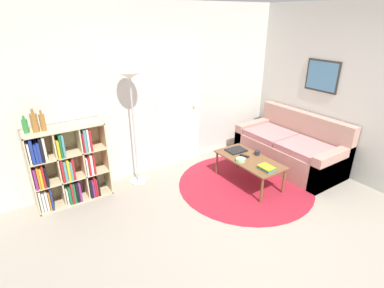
{
  "coord_description": "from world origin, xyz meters",
  "views": [
    {
      "loc": [
        -2.19,
        -1.61,
        2.41
      ],
      "look_at": [
        -0.2,
        1.37,
        0.85
      ],
      "focal_mm": 28.0,
      "sensor_mm": 36.0,
      "label": 1
    }
  ],
  "objects_px": {
    "floor_lamp": "(131,90)",
    "bottle_right": "(43,122)",
    "cup": "(257,153)",
    "bottle_middle": "(34,122)",
    "bottle_left": "(25,126)",
    "laptop": "(236,150)",
    "bowl": "(241,160)",
    "couch": "(291,148)",
    "coffee_table": "(249,161)",
    "bookshelf": "(66,167)"
  },
  "relations": [
    {
      "from": "bookshelf",
      "to": "cup",
      "type": "xyz_separation_m",
      "value": [
        2.58,
        -1.0,
        -0.07
      ]
    },
    {
      "from": "bookshelf",
      "to": "laptop",
      "type": "xyz_separation_m",
      "value": [
        2.41,
        -0.7,
        -0.1
      ]
    },
    {
      "from": "couch",
      "to": "bottle_right",
      "type": "bearing_deg",
      "value": 165.05
    },
    {
      "from": "bookshelf",
      "to": "coffee_table",
      "type": "height_order",
      "value": "bookshelf"
    },
    {
      "from": "bottle_middle",
      "to": "laptop",
      "type": "bearing_deg",
      "value": -14.82
    },
    {
      "from": "bottle_left",
      "to": "bookshelf",
      "type": "bearing_deg",
      "value": -4.67
    },
    {
      "from": "cup",
      "to": "bottle_middle",
      "type": "xyz_separation_m",
      "value": [
        -2.84,
        1.0,
        0.76
      ]
    },
    {
      "from": "bowl",
      "to": "cup",
      "type": "xyz_separation_m",
      "value": [
        0.37,
        0.03,
        0.01
      ]
    },
    {
      "from": "bottle_middle",
      "to": "bottle_left",
      "type": "bearing_deg",
      "value": 165.62
    },
    {
      "from": "couch",
      "to": "cup",
      "type": "distance_m",
      "value": 0.87
    },
    {
      "from": "floor_lamp",
      "to": "bottle_left",
      "type": "height_order",
      "value": "floor_lamp"
    },
    {
      "from": "bottle_right",
      "to": "laptop",
      "type": "bearing_deg",
      "value": -15.15
    },
    {
      "from": "cup",
      "to": "laptop",
      "type": "bearing_deg",
      "value": 119.98
    },
    {
      "from": "coffee_table",
      "to": "bowl",
      "type": "height_order",
      "value": "bowl"
    },
    {
      "from": "cup",
      "to": "bottle_middle",
      "type": "distance_m",
      "value": 3.11
    },
    {
      "from": "coffee_table",
      "to": "cup",
      "type": "xyz_separation_m",
      "value": [
        0.19,
        0.04,
        0.08
      ]
    },
    {
      "from": "bottle_left",
      "to": "bottle_right",
      "type": "relative_size",
      "value": 0.83
    },
    {
      "from": "bottle_left",
      "to": "cup",
      "type": "bearing_deg",
      "value": -19.23
    },
    {
      "from": "couch",
      "to": "bowl",
      "type": "xyz_separation_m",
      "value": [
        -1.23,
        -0.06,
        0.14
      ]
    },
    {
      "from": "bottle_left",
      "to": "coffee_table",
      "type": "bearing_deg",
      "value": -21.13
    },
    {
      "from": "bowl",
      "to": "couch",
      "type": "bearing_deg",
      "value": 2.58
    },
    {
      "from": "couch",
      "to": "bookshelf",
      "type": "bearing_deg",
      "value": 164.29
    },
    {
      "from": "bowl",
      "to": "bottle_right",
      "type": "height_order",
      "value": "bottle_right"
    },
    {
      "from": "bowl",
      "to": "floor_lamp",
      "type": "bearing_deg",
      "value": 141.52
    },
    {
      "from": "coffee_table",
      "to": "bottle_middle",
      "type": "height_order",
      "value": "bottle_middle"
    },
    {
      "from": "coffee_table",
      "to": "cup",
      "type": "bearing_deg",
      "value": 10.41
    },
    {
      "from": "bottle_middle",
      "to": "couch",
      "type": "bearing_deg",
      "value": -14.71
    },
    {
      "from": "coffee_table",
      "to": "bottle_right",
      "type": "height_order",
      "value": "bottle_right"
    },
    {
      "from": "laptop",
      "to": "couch",
      "type": "bearing_deg",
      "value": -14.43
    },
    {
      "from": "floor_lamp",
      "to": "bottle_middle",
      "type": "relative_size",
      "value": 5.81
    },
    {
      "from": "laptop",
      "to": "bottle_left",
      "type": "relative_size",
      "value": 1.45
    },
    {
      "from": "couch",
      "to": "bottle_left",
      "type": "relative_size",
      "value": 8.12
    },
    {
      "from": "couch",
      "to": "bottle_left",
      "type": "height_order",
      "value": "bottle_left"
    },
    {
      "from": "laptop",
      "to": "bowl",
      "type": "distance_m",
      "value": 0.38
    },
    {
      "from": "laptop",
      "to": "bottle_right",
      "type": "xyz_separation_m",
      "value": [
        -2.58,
        0.7,
        0.77
      ]
    },
    {
      "from": "laptop",
      "to": "bowl",
      "type": "bearing_deg",
      "value": -121.43
    },
    {
      "from": "bowl",
      "to": "cup",
      "type": "distance_m",
      "value": 0.37
    },
    {
      "from": "bottle_left",
      "to": "bottle_right",
      "type": "xyz_separation_m",
      "value": [
        0.19,
        -0.03,
        0.02
      ]
    },
    {
      "from": "couch",
      "to": "bowl",
      "type": "relative_size",
      "value": 12.56
    },
    {
      "from": "bookshelf",
      "to": "coffee_table",
      "type": "distance_m",
      "value": 2.61
    },
    {
      "from": "floor_lamp",
      "to": "bottle_right",
      "type": "distance_m",
      "value": 1.19
    },
    {
      "from": "bowl",
      "to": "bottle_right",
      "type": "bearing_deg",
      "value": 156.87
    },
    {
      "from": "cup",
      "to": "bookshelf",
      "type": "bearing_deg",
      "value": 158.88
    },
    {
      "from": "bottle_left",
      "to": "bottle_right",
      "type": "bearing_deg",
      "value": -9.99
    },
    {
      "from": "bookshelf",
      "to": "coffee_table",
      "type": "relative_size",
      "value": 1.01
    },
    {
      "from": "floor_lamp",
      "to": "bowl",
      "type": "height_order",
      "value": "floor_lamp"
    },
    {
      "from": "bookshelf",
      "to": "floor_lamp",
      "type": "bearing_deg",
      "value": -2.84
    },
    {
      "from": "bottle_left",
      "to": "floor_lamp",
      "type": "bearing_deg",
      "value": -3.33
    },
    {
      "from": "bottle_left",
      "to": "bottle_middle",
      "type": "distance_m",
      "value": 0.11
    },
    {
      "from": "floor_lamp",
      "to": "coffee_table",
      "type": "height_order",
      "value": "floor_lamp"
    }
  ]
}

